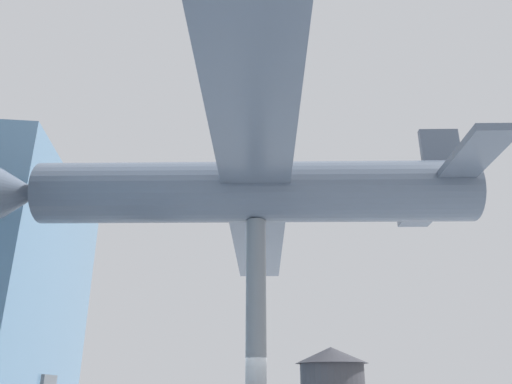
# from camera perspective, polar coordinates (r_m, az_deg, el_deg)

# --- Properties ---
(support_pylon_central) EXTENTS (0.52, 0.52, 6.01)m
(support_pylon_central) POSITION_cam_1_polar(r_m,az_deg,el_deg) (12.83, 0.00, -16.18)
(support_pylon_central) COLOR slate
(support_pylon_central) RESTS_ON ground_plane
(suspended_airplane) EXTENTS (21.10, 13.59, 2.72)m
(suspended_airplane) POSITION_cam_1_polar(r_m,az_deg,el_deg) (13.75, -0.78, 0.04)
(suspended_airplane) COLOR #4C5666
(suspended_airplane) RESTS_ON support_pylon_central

